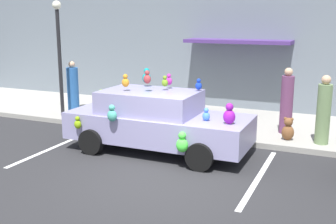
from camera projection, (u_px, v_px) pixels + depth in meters
ground_plane at (162, 180)px, 8.76m from camera, size 60.00×60.00×0.00m
sidewalk at (228, 123)px, 13.20m from camera, size 24.00×4.00×0.15m
storefront_building at (248, 22)px, 14.42m from camera, size 24.00×1.25×6.40m
parking_stripe_front at (259, 177)px, 8.93m from camera, size 0.12×3.60×0.01m
parking_stripe_rear at (56, 146)px, 11.05m from camera, size 0.12×3.60×0.01m
plush_covered_car at (156, 120)px, 10.51m from camera, size 4.61×2.11×2.08m
teddy_bear_on_sidewalk at (288, 129)px, 11.06m from camera, size 0.32×0.27×0.62m
street_lamp_post at (59, 46)px, 13.41m from camera, size 0.28×0.28×3.71m
pedestrian_near_shopfront at (287, 103)px, 11.63m from camera, size 0.35×0.35×1.84m
pedestrian_walking_past at (73, 88)px, 14.41m from camera, size 0.39×0.39×1.73m
pedestrian_by_lamp at (323, 112)px, 10.62m from camera, size 0.35×0.35×1.78m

